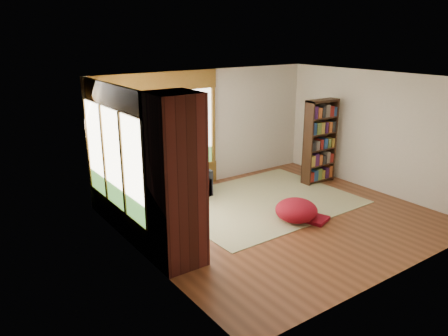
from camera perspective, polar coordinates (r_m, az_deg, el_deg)
floor at (r=8.41m, az=7.26°, el=-6.44°), size 5.50×5.50×0.00m
ceiling at (r=7.74m, az=8.00°, el=11.45°), size 5.50×5.50×0.00m
wall_back at (r=9.90m, az=-2.25°, el=5.26°), size 5.50×0.04×2.60m
wall_front at (r=6.47m, az=22.76°, el=-2.80°), size 5.50×0.04×2.60m
wall_left at (r=6.50m, az=-10.55°, el=-1.58°), size 0.04×5.00×2.60m
wall_right at (r=10.01m, az=19.32°, el=4.43°), size 0.04×5.00×2.60m
windows_back at (r=9.28m, az=-8.39°, el=4.58°), size 2.82×0.10×1.90m
windows_left at (r=7.56m, az=-14.23°, el=1.27°), size 0.10×2.62×1.90m
roller_blind at (r=8.24m, az=-16.37°, el=5.28°), size 0.03×0.72×0.90m
brick_chimney at (r=6.35m, az=-6.35°, el=-1.84°), size 0.70×0.70×2.60m
sectional_sofa at (r=8.60m, az=-10.19°, el=-3.85°), size 2.20×2.20×0.80m
area_rug at (r=9.13m, az=4.91°, el=-4.35°), size 3.77×2.91×0.01m
bookshelf at (r=10.25m, az=12.43°, el=3.38°), size 0.83×0.28×1.93m
pouf at (r=8.23m, az=9.43°, el=-5.39°), size 1.00×1.00×0.42m
dog_tan at (r=8.64m, az=-10.49°, el=-0.10°), size 1.17×1.08×0.57m
dog_brindle at (r=8.15m, az=-8.96°, el=-1.55°), size 0.53×0.85×0.45m
throw_pillows at (r=8.53m, az=-9.99°, el=-0.72°), size 1.98×1.68×0.45m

